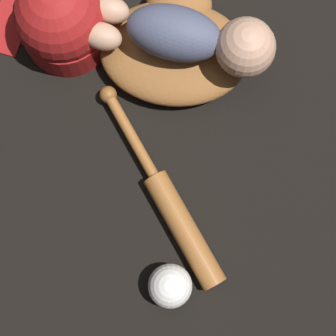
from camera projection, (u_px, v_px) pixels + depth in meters
The scene contains 6 objects.
ground_plane at pixel (167, 45), 1.13m from camera, with size 6.00×6.00×0.00m, color black.
baseball_glove at pixel (175, 44), 1.09m from camera, with size 0.33×0.30×0.08m.
baby_figure at pixel (193, 37), 1.00m from camera, with size 0.35×0.21×0.11m.
baseball_bat at pixel (172, 208), 1.03m from camera, with size 0.19×0.41×0.05m.
baseball at pixel (170, 286), 0.99m from camera, with size 0.08×0.08×0.08m.
baseball_cap at pixel (62, 20), 1.06m from camera, with size 0.26×0.22×0.17m.
Camera 1 is at (-0.07, -0.47, 1.05)m, focal length 60.00 mm.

